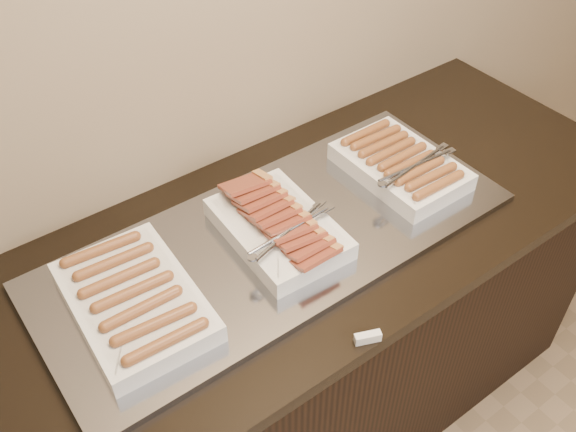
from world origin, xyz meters
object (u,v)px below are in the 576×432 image
object	(u,v)px
warming_tray	(277,239)
dish_center	(279,226)
counter	(285,344)
dish_right	(401,165)
dish_left	(134,300)

from	to	relation	value
warming_tray	dish_center	distance (m)	0.05
counter	dish_center	xyz separation A→B (m)	(-0.02, -0.00, 0.50)
counter	dish_right	bearing A→B (deg)	-0.61
counter	dish_center	world-z (taller)	dish_center
warming_tray	dish_right	xyz separation A→B (m)	(0.41, -0.00, 0.04)
counter	dish_center	size ratio (longest dim) A/B	5.58
counter	warming_tray	distance (m)	0.46
dish_center	dish_right	world-z (taller)	dish_center
warming_tray	dish_left	world-z (taller)	dish_left
counter	dish_center	distance (m)	0.50
counter	dish_right	size ratio (longest dim) A/B	5.96
dish_center	counter	bearing A→B (deg)	13.23
counter	dish_right	world-z (taller)	dish_right
counter	dish_left	size ratio (longest dim) A/B	5.28
dish_left	warming_tray	bearing A→B (deg)	2.72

